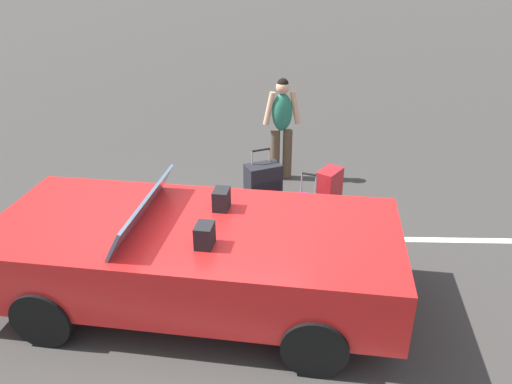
{
  "coord_description": "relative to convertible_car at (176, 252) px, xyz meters",
  "views": [
    {
      "loc": [
        -0.74,
        4.31,
        3.42
      ],
      "look_at": [
        -0.59,
        -1.14,
        0.75
      ],
      "focal_mm": 34.99,
      "sensor_mm": 36.0,
      "label": 1
    }
  ],
  "objects": [
    {
      "name": "suitcase_medium_bright",
      "position": [
        -1.81,
        -2.11,
        -0.28
      ],
      "size": [
        0.42,
        0.47,
        0.62
      ],
      "rotation": [
        0.0,
        0.0,
        2.55
      ],
      "color": "red",
      "rests_on": "ground_plane"
    },
    {
      "name": "traveler_person",
      "position": [
        -1.15,
        -3.2,
        0.34
      ],
      "size": [
        0.61,
        0.27,
        1.65
      ],
      "rotation": [
        0.0,
        0.0,
        1.72
      ],
      "color": "#4C3F2D",
      "rests_on": "ground_plane"
    },
    {
      "name": "ground_plane",
      "position": [
        -0.21,
        0.03,
        -0.59
      ],
      "size": [
        80.0,
        80.0,
        0.0
      ],
      "primitive_type": "plane",
      "color": "#383533"
    },
    {
      "name": "suitcase_small_carryon",
      "position": [
        -1.48,
        -1.51,
        -0.33
      ],
      "size": [
        0.39,
        0.3,
        0.86
      ],
      "rotation": [
        0.0,
        0.0,
        4.39
      ],
      "color": "#991E8C",
      "rests_on": "ground_plane"
    },
    {
      "name": "lot_line_near",
      "position": [
        -0.21,
        -1.28,
        -0.59
      ],
      "size": [
        18.0,
        0.12,
        0.01
      ],
      "primitive_type": "cube",
      "color": "silver",
      "rests_on": "ground_plane"
    },
    {
      "name": "suitcase_large_black",
      "position": [
        -0.87,
        -1.98,
        -0.22
      ],
      "size": [
        0.55,
        0.46,
        0.95
      ],
      "rotation": [
        0.0,
        0.0,
        2.01
      ],
      "color": "black",
      "rests_on": "ground_plane"
    },
    {
      "name": "convertible_car",
      "position": [
        0.0,
        0.0,
        0.0
      ],
      "size": [
        4.32,
        2.24,
        1.24
      ],
      "rotation": [
        0.0,
        0.0,
        -0.12
      ],
      "color": "red",
      "rests_on": "ground_plane"
    }
  ]
}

